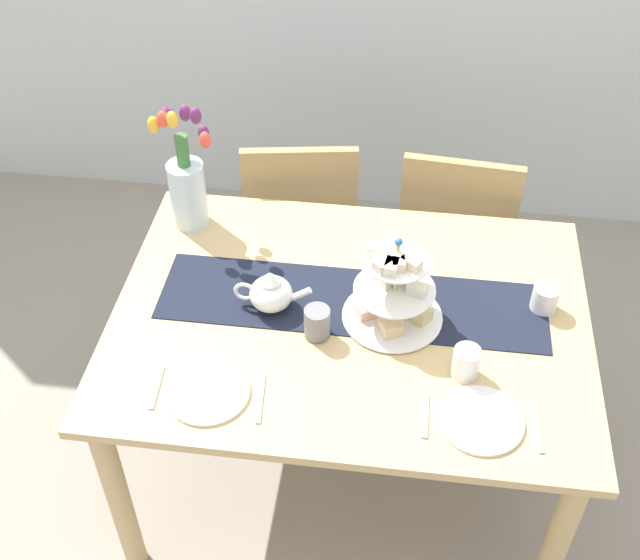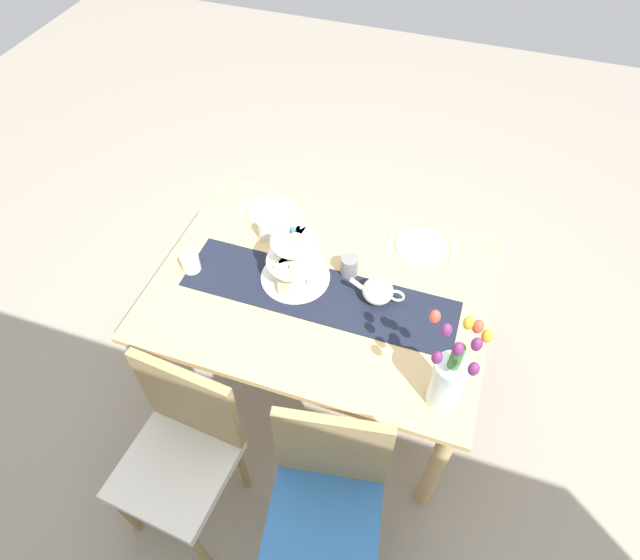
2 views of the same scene
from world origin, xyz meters
name	(u,v)px [view 2 (image 2 of 2)]	position (x,y,z in m)	size (l,w,h in m)	color
ground_plane	(322,375)	(0.00, 0.00, 0.00)	(8.00, 8.00, 0.00)	gray
dining_table	(323,300)	(0.00, 0.00, 0.66)	(1.43, 1.06, 0.77)	tan
chair_left	(327,497)	(-0.27, 0.76, 0.50)	(0.48, 0.48, 0.91)	#9C8254
chair_right	(181,447)	(0.34, 0.76, 0.50)	(0.45, 0.45, 0.91)	#9C8254
table_runner	(319,294)	(0.00, 0.05, 0.77)	(1.18, 0.29, 0.00)	black
tiered_cake_stand	(294,262)	(0.13, 0.00, 0.87)	(0.30, 0.30, 0.30)	beige
teapot	(378,290)	(-0.24, 0.00, 0.83)	(0.24, 0.13, 0.14)	white
tulip_vase	(449,375)	(-0.58, 0.37, 0.94)	(0.20, 0.18, 0.45)	silver
cream_jug	(191,263)	(0.57, 0.10, 0.81)	(0.08, 0.08, 0.09)	white
dinner_plate_left	(421,247)	(-0.35, -0.35, 0.77)	(0.23, 0.23, 0.01)	white
fork_left	(452,254)	(-0.50, -0.35, 0.77)	(0.02, 0.15, 0.01)	silver
knife_left	(390,240)	(-0.21, -0.35, 0.77)	(0.01, 0.17, 0.01)	silver
dinner_plate_right	(271,211)	(0.38, -0.35, 0.77)	(0.23, 0.23, 0.01)	white
fork_right	(299,218)	(0.24, -0.35, 0.77)	(0.02, 0.15, 0.01)	silver
knife_right	(244,205)	(0.53, -0.35, 0.77)	(0.01, 0.17, 0.01)	silver
mug_grey	(349,266)	(-0.09, -0.10, 0.82)	(0.08, 0.08, 0.10)	slate
mug_white_text	(266,229)	(0.34, -0.19, 0.82)	(0.08, 0.08, 0.10)	white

